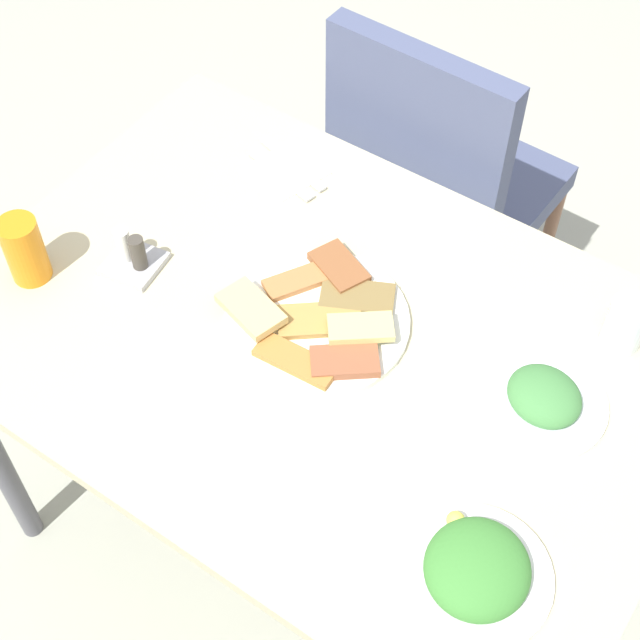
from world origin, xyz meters
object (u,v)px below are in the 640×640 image
object	(u,v)px
salad_plate_greens	(543,399)
salad_plate_rice	(476,570)
paper_napkin	(287,171)
dining_table	(322,365)
fork	(281,175)
soda_can	(24,250)
condiment_caddy	(133,257)
dining_chair	(436,180)
drinking_glass	(626,324)
spoon	(292,163)
pide_platter	(318,319)

from	to	relation	value
salad_plate_greens	salad_plate_rice	world-z (taller)	salad_plate_rice
salad_plate_greens	paper_napkin	distance (m)	0.65
dining_table	fork	xyz separation A→B (m)	(-0.27, 0.26, 0.08)
soda_can	condiment_caddy	xyz separation A→B (m)	(0.13, 0.11, -0.04)
salad_plate_greens	condiment_caddy	size ratio (longest dim) A/B	1.95
fork	condiment_caddy	xyz separation A→B (m)	(-0.08, -0.32, 0.02)
dining_table	dining_chair	size ratio (longest dim) A/B	1.32
dining_chair	salad_plate_rice	bearing A→B (deg)	-57.88
dining_chair	paper_napkin	world-z (taller)	dining_chair
paper_napkin	salad_plate_rice	bearing A→B (deg)	-36.53
drinking_glass	soda_can	bearing A→B (deg)	-153.69
dining_chair	condiment_caddy	distance (m)	0.76
drinking_glass	condiment_caddy	size ratio (longest dim) A/B	0.86
dining_table	drinking_glass	distance (m)	0.49
drinking_glass	paper_napkin	xyz separation A→B (m)	(-0.67, 0.02, -0.04)
paper_napkin	spoon	xyz separation A→B (m)	(0.00, 0.02, 0.00)
dining_table	pide_platter	world-z (taller)	pide_platter
fork	spoon	distance (m)	0.04
pide_platter	condiment_caddy	world-z (taller)	condiment_caddy
salad_plate_greens	fork	size ratio (longest dim) A/B	1.19
drinking_glass	spoon	bearing A→B (deg)	177.11
salad_plate_greens	spoon	xyz separation A→B (m)	(-0.62, 0.21, -0.01)
dining_table	dining_chair	distance (m)	0.65
paper_napkin	dining_chair	bearing A→B (deg)	68.08
paper_napkin	fork	distance (m)	0.02
drinking_glass	condiment_caddy	bearing A→B (deg)	-156.68
condiment_caddy	salad_plate_rice	bearing A→B (deg)	-12.06
dining_chair	salad_plate_rice	world-z (taller)	dining_chair
soda_can	drinking_glass	size ratio (longest dim) A/B	1.39
pide_platter	soda_can	bearing A→B (deg)	-157.75
dining_chair	soda_can	distance (m)	0.91
salad_plate_rice	fork	xyz separation A→B (m)	(-0.67, 0.48, -0.02)
condiment_caddy	spoon	bearing A→B (deg)	77.79
salad_plate_rice	paper_napkin	world-z (taller)	salad_plate_rice
salad_plate_greens	spoon	bearing A→B (deg)	160.88
pide_platter	salad_plate_rice	size ratio (longest dim) A/B	1.45
dining_chair	drinking_glass	size ratio (longest dim) A/B	10.23
dining_chair	drinking_glass	xyz separation A→B (m)	(0.53, -0.36, 0.26)
salad_plate_greens	dining_chair	bearing A→B (deg)	131.41
fork	soda_can	bearing A→B (deg)	-101.47
paper_napkin	condiment_caddy	xyz separation A→B (m)	(-0.08, -0.34, 0.02)
spoon	dining_chair	bearing A→B (deg)	83.09
soda_can	paper_napkin	distance (m)	0.50
dining_table	pide_platter	distance (m)	0.10
salad_plate_rice	drinking_glass	size ratio (longest dim) A/B	2.40
salad_plate_greens	drinking_glass	bearing A→B (deg)	75.36
paper_napkin	fork	world-z (taller)	fork
dining_chair	spoon	xyz separation A→B (m)	(-0.14, -0.33, 0.22)
dining_table	drinking_glass	xyz separation A→B (m)	(0.39, 0.26, 0.12)
fork	condiment_caddy	bearing A→B (deg)	-89.38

